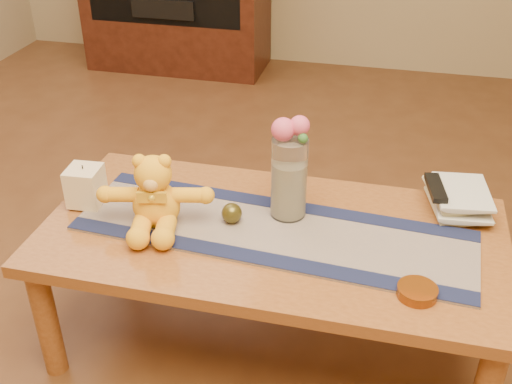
% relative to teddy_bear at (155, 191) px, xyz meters
% --- Properties ---
extents(floor, '(5.50, 5.50, 0.00)m').
position_rel_teddy_bear_xyz_m(floor, '(0.35, 0.05, -0.57)').
color(floor, '#502C16').
rests_on(floor, ground).
extents(coffee_table_top, '(1.40, 0.70, 0.04)m').
position_rel_teddy_bear_xyz_m(coffee_table_top, '(0.35, 0.05, -0.14)').
color(coffee_table_top, brown).
rests_on(coffee_table_top, floor).
extents(table_leg_fl, '(0.07, 0.07, 0.41)m').
position_rel_teddy_bear_xyz_m(table_leg_fl, '(-0.29, -0.24, -0.36)').
color(table_leg_fl, brown).
rests_on(table_leg_fl, floor).
extents(table_leg_bl, '(0.07, 0.07, 0.41)m').
position_rel_teddy_bear_xyz_m(table_leg_bl, '(-0.29, 0.34, -0.36)').
color(table_leg_bl, brown).
rests_on(table_leg_bl, floor).
extents(table_leg_br, '(0.07, 0.07, 0.41)m').
position_rel_teddy_bear_xyz_m(table_leg_br, '(0.99, 0.34, -0.36)').
color(table_leg_br, brown).
rests_on(table_leg_br, floor).
extents(persian_runner, '(1.22, 0.43, 0.01)m').
position_rel_teddy_bear_xyz_m(persian_runner, '(0.35, 0.04, -0.11)').
color(persian_runner, '#1C1C4E').
rests_on(persian_runner, coffee_table_top).
extents(runner_border_near, '(1.20, 0.14, 0.00)m').
position_rel_teddy_bear_xyz_m(runner_border_near, '(0.34, -0.10, -0.11)').
color(runner_border_near, '#151A3F').
rests_on(runner_border_near, persian_runner).
extents(runner_border_far, '(1.20, 0.14, 0.00)m').
position_rel_teddy_bear_xyz_m(runner_border_far, '(0.36, 0.19, -0.11)').
color(runner_border_far, '#151A3F').
rests_on(runner_border_far, persian_runner).
extents(teddy_bear, '(0.38, 0.33, 0.22)m').
position_rel_teddy_bear_xyz_m(teddy_bear, '(0.00, 0.00, 0.00)').
color(teddy_bear, yellow).
rests_on(teddy_bear, persian_runner).
extents(pillar_candle, '(0.11, 0.11, 0.12)m').
position_rel_teddy_bear_xyz_m(pillar_candle, '(-0.26, 0.05, -0.05)').
color(pillar_candle, '#F8E0B7').
rests_on(pillar_candle, persian_runner).
extents(candle_wick, '(0.00, 0.00, 0.01)m').
position_rel_teddy_bear_xyz_m(candle_wick, '(-0.26, 0.05, 0.02)').
color(candle_wick, black).
rests_on(candle_wick, pillar_candle).
extents(glass_vase, '(0.11, 0.11, 0.26)m').
position_rel_teddy_bear_xyz_m(glass_vase, '(0.38, 0.14, 0.02)').
color(glass_vase, silver).
rests_on(glass_vase, persian_runner).
extents(potpourri_fill, '(0.09, 0.09, 0.18)m').
position_rel_teddy_bear_xyz_m(potpourri_fill, '(0.38, 0.14, -0.02)').
color(potpourri_fill, beige).
rests_on(potpourri_fill, glass_vase).
extents(rose_left, '(0.07, 0.07, 0.07)m').
position_rel_teddy_bear_xyz_m(rose_left, '(0.36, 0.13, 0.18)').
color(rose_left, '#DF4E78').
rests_on(rose_left, glass_vase).
extents(rose_right, '(0.06, 0.06, 0.06)m').
position_rel_teddy_bear_xyz_m(rose_right, '(0.41, 0.14, 0.19)').
color(rose_right, '#DF4E78').
rests_on(rose_right, glass_vase).
extents(blue_flower_back, '(0.04, 0.04, 0.04)m').
position_rel_teddy_bear_xyz_m(blue_flower_back, '(0.39, 0.17, 0.18)').
color(blue_flower_back, '#445494').
rests_on(blue_flower_back, glass_vase).
extents(blue_flower_side, '(0.04, 0.04, 0.04)m').
position_rel_teddy_bear_xyz_m(blue_flower_side, '(0.35, 0.16, 0.17)').
color(blue_flower_side, '#445494').
rests_on(blue_flower_side, glass_vase).
extents(leaf_sprig, '(0.03, 0.03, 0.03)m').
position_rel_teddy_bear_xyz_m(leaf_sprig, '(0.42, 0.12, 0.17)').
color(leaf_sprig, '#33662D').
rests_on(leaf_sprig, glass_vase).
extents(bronze_ball, '(0.07, 0.07, 0.06)m').
position_rel_teddy_bear_xyz_m(bronze_ball, '(0.22, 0.05, -0.08)').
color(bronze_ball, '#484118').
rests_on(bronze_ball, persian_runner).
extents(book_bottom, '(0.21, 0.25, 0.02)m').
position_rel_teddy_bear_xyz_m(book_bottom, '(0.82, 0.29, -0.11)').
color(book_bottom, beige).
rests_on(book_bottom, coffee_table_top).
extents(book_lower, '(0.18, 0.24, 0.02)m').
position_rel_teddy_bear_xyz_m(book_lower, '(0.82, 0.28, -0.09)').
color(book_lower, beige).
rests_on(book_lower, book_bottom).
extents(book_upper, '(0.22, 0.26, 0.02)m').
position_rel_teddy_bear_xyz_m(book_upper, '(0.81, 0.29, -0.07)').
color(book_upper, beige).
rests_on(book_upper, book_lower).
extents(book_top, '(0.19, 0.24, 0.02)m').
position_rel_teddy_bear_xyz_m(book_top, '(0.82, 0.28, -0.05)').
color(book_top, beige).
rests_on(book_top, book_upper).
extents(tv_remote, '(0.07, 0.17, 0.02)m').
position_rel_teddy_bear_xyz_m(tv_remote, '(0.82, 0.28, -0.03)').
color(tv_remote, black).
rests_on(tv_remote, book_top).
extents(amber_dish, '(0.14, 0.14, 0.03)m').
position_rel_teddy_bear_xyz_m(amber_dish, '(0.78, -0.15, -0.10)').
color(amber_dish, '#BF5914').
rests_on(amber_dish, coffee_table_top).
extents(stereo_lower, '(0.42, 0.28, 0.12)m').
position_rel_teddy_bear_xyz_m(stereo_lower, '(-0.85, 2.40, -0.11)').
color(stereo_lower, black).
rests_on(stereo_lower, media_cabinet).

